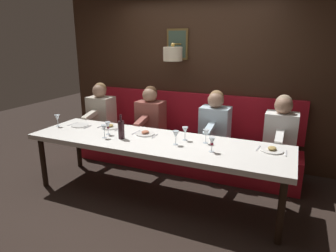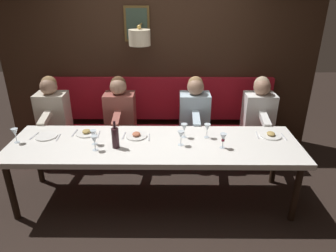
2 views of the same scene
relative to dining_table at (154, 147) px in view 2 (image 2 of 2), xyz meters
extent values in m
plane|color=black|center=(0.00, 0.00, -0.68)|extent=(12.00, 12.00, 0.00)
cube|color=silver|center=(0.00, 0.00, 0.03)|extent=(0.90, 3.16, 0.06)
cylinder|color=black|center=(-0.35, -1.48, -0.34)|extent=(0.07, 0.07, 0.68)
cylinder|color=black|center=(-0.35, 1.48, -0.34)|extent=(0.07, 0.07, 0.68)
cylinder|color=black|center=(0.35, -1.48, -0.34)|extent=(0.07, 0.07, 0.68)
cylinder|color=black|center=(0.35, 1.48, -0.34)|extent=(0.07, 0.07, 0.68)
cube|color=red|center=(0.89, 0.00, -0.46)|extent=(0.52, 3.36, 0.45)
cube|color=#382316|center=(1.48, 0.00, 0.77)|extent=(0.10, 4.56, 2.90)
cube|color=red|center=(1.39, 0.00, 0.09)|extent=(0.10, 3.36, 0.64)
cube|color=brown|center=(1.42, 0.28, 1.15)|extent=(0.04, 0.35, 0.47)
cube|color=#384C3D|center=(1.40, 0.28, 1.15)|extent=(0.01, 0.29, 0.41)
cylinder|color=#B78E3D|center=(1.25, 0.22, 1.16)|extent=(0.35, 0.02, 0.02)
cylinder|color=beige|center=(1.08, 0.22, 1.02)|extent=(0.28, 0.28, 0.20)
sphere|color=#B78E3D|center=(1.08, 0.22, 1.15)|extent=(0.06, 0.06, 0.06)
cube|color=white|center=(0.89, -1.36, 0.05)|extent=(0.30, 0.40, 0.56)
sphere|color=#A37A60|center=(0.87, -1.36, 0.43)|extent=(0.22, 0.22, 0.22)
sphere|color=tan|center=(0.90, -1.36, 0.46)|extent=(0.20, 0.20, 0.20)
cube|color=white|center=(0.60, -1.36, 0.09)|extent=(0.33, 0.09, 0.14)
cube|color=silver|center=(0.89, -0.50, 0.05)|extent=(0.30, 0.40, 0.56)
sphere|color=#A37A60|center=(0.87, -0.50, 0.43)|extent=(0.22, 0.22, 0.22)
sphere|color=#937047|center=(0.90, -0.50, 0.46)|extent=(0.20, 0.20, 0.20)
cube|color=silver|center=(0.60, -0.50, 0.09)|extent=(0.33, 0.09, 0.14)
cube|color=#934C42|center=(0.89, 0.50, 0.05)|extent=(0.30, 0.40, 0.56)
sphere|color=#A37A60|center=(0.87, 0.50, 0.43)|extent=(0.22, 0.22, 0.22)
sphere|color=#4C331E|center=(0.90, 0.50, 0.46)|extent=(0.20, 0.20, 0.20)
cube|color=#934C42|center=(0.60, 0.50, 0.09)|extent=(0.33, 0.09, 0.14)
cube|color=beige|center=(0.89, 1.42, 0.05)|extent=(0.30, 0.40, 0.56)
sphere|color=#A37A60|center=(0.87, 1.42, 0.43)|extent=(0.22, 0.22, 0.22)
sphere|color=#937047|center=(0.90, 1.42, 0.46)|extent=(0.20, 0.20, 0.20)
cube|color=beige|center=(0.60, 1.42, 0.09)|extent=(0.33, 0.09, 0.14)
cylinder|color=white|center=(0.14, 1.23, 0.06)|extent=(0.24, 0.24, 0.01)
cube|color=silver|center=(0.12, 1.09, 0.06)|extent=(0.17, 0.02, 0.01)
cube|color=silver|center=(0.16, 1.38, 0.06)|extent=(0.18, 0.04, 0.01)
cylinder|color=silver|center=(0.15, 0.21, 0.06)|extent=(0.24, 0.24, 0.01)
ellipsoid|color=#B76647|center=(0.15, 0.21, 0.09)|extent=(0.11, 0.09, 0.04)
cube|color=silver|center=(0.13, 0.06, 0.06)|extent=(0.17, 0.02, 0.01)
cube|color=silver|center=(0.17, 0.35, 0.06)|extent=(0.18, 0.03, 0.01)
cylinder|color=white|center=(0.22, 0.79, 0.06)|extent=(0.24, 0.24, 0.01)
ellipsoid|color=#AD8E4C|center=(0.22, 0.79, 0.09)|extent=(0.11, 0.09, 0.04)
cube|color=silver|center=(0.20, 0.65, 0.06)|extent=(0.17, 0.02, 0.01)
cube|color=silver|center=(0.24, 0.94, 0.06)|extent=(0.18, 0.03, 0.01)
cylinder|color=white|center=(0.18, -1.32, 0.06)|extent=(0.24, 0.24, 0.01)
ellipsoid|color=#AD8E4C|center=(0.18, -1.32, 0.09)|extent=(0.11, 0.09, 0.04)
cube|color=silver|center=(0.16, -1.46, 0.06)|extent=(0.17, 0.02, 0.01)
cube|color=silver|center=(0.20, -1.17, 0.06)|extent=(0.18, 0.03, 0.01)
cylinder|color=silver|center=(0.00, 1.50, 0.06)|extent=(0.06, 0.06, 0.00)
cylinder|color=silver|center=(0.00, 1.50, 0.10)|extent=(0.01, 0.01, 0.07)
cone|color=silver|center=(0.00, 1.50, 0.18)|extent=(0.07, 0.07, 0.08)
cylinder|color=silver|center=(0.15, -0.33, 0.06)|extent=(0.06, 0.06, 0.00)
cylinder|color=silver|center=(0.15, -0.33, 0.10)|extent=(0.01, 0.01, 0.07)
cone|color=silver|center=(0.15, -0.33, 0.18)|extent=(0.07, 0.07, 0.08)
cylinder|color=silver|center=(-0.17, 0.60, 0.06)|extent=(0.06, 0.06, 0.00)
cylinder|color=silver|center=(-0.17, 0.60, 0.10)|extent=(0.01, 0.01, 0.07)
cone|color=silver|center=(-0.17, 0.60, 0.18)|extent=(0.07, 0.07, 0.08)
cylinder|color=silver|center=(-0.10, -0.73, 0.06)|extent=(0.06, 0.06, 0.00)
cylinder|color=silver|center=(-0.10, -0.73, 0.10)|extent=(0.01, 0.01, 0.07)
cone|color=silver|center=(-0.10, -0.73, 0.18)|extent=(0.07, 0.07, 0.08)
cylinder|color=maroon|center=(-0.10, -0.73, 0.15)|extent=(0.03, 0.03, 0.02)
cylinder|color=silver|center=(0.14, -0.59, 0.06)|extent=(0.06, 0.06, 0.00)
cylinder|color=silver|center=(0.14, -0.59, 0.10)|extent=(0.01, 0.01, 0.07)
cone|color=silver|center=(0.14, -0.59, 0.18)|extent=(0.07, 0.07, 0.08)
cylinder|color=silver|center=(-0.04, -0.29, 0.06)|extent=(0.06, 0.06, 0.00)
cylinder|color=silver|center=(-0.04, -0.29, 0.10)|extent=(0.01, 0.01, 0.07)
cone|color=silver|center=(-0.04, -0.29, 0.18)|extent=(0.07, 0.07, 0.08)
cylinder|color=silver|center=(-0.03, 0.64, 0.06)|extent=(0.06, 0.06, 0.00)
cylinder|color=silver|center=(-0.03, 0.64, 0.10)|extent=(0.01, 0.01, 0.07)
cone|color=silver|center=(-0.03, 0.64, 0.18)|extent=(0.07, 0.07, 0.08)
cylinder|color=maroon|center=(-0.03, 0.64, 0.14)|extent=(0.03, 0.03, 0.02)
cylinder|color=#33191E|center=(-0.11, 0.40, 0.17)|extent=(0.08, 0.08, 0.22)
cylinder|color=#33191E|center=(-0.11, 0.40, 0.32)|extent=(0.03, 0.03, 0.08)
camera|label=1|loc=(-2.99, -1.48, 1.19)|focal=31.45mm
camera|label=2|loc=(-2.98, -0.17, 1.60)|focal=32.88mm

